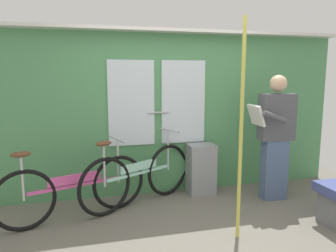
{
  "coord_description": "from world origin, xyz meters",
  "views": [
    {
      "loc": [
        -1.14,
        -2.91,
        1.6
      ],
      "look_at": [
        -0.21,
        0.68,
        1.01
      ],
      "focal_mm": 34.69,
      "sensor_mm": 36.0,
      "label": 1
    }
  ],
  "objects_px": {
    "bicycle_leaning_behind": "(74,189)",
    "trash_bin_by_wall": "(201,169)",
    "passenger_reading_newspaper": "(275,135)",
    "bicycle_near_door": "(138,176)",
    "handrail_pole": "(241,132)"
  },
  "relations": [
    {
      "from": "bicycle_leaning_behind",
      "to": "trash_bin_by_wall",
      "type": "xyz_separation_m",
      "value": [
        1.64,
        0.4,
        -0.01
      ]
    },
    {
      "from": "passenger_reading_newspaper",
      "to": "trash_bin_by_wall",
      "type": "distance_m",
      "value": 1.06
    },
    {
      "from": "bicycle_near_door",
      "to": "passenger_reading_newspaper",
      "type": "height_order",
      "value": "passenger_reading_newspaper"
    },
    {
      "from": "bicycle_leaning_behind",
      "to": "passenger_reading_newspaper",
      "type": "bearing_deg",
      "value": -18.43
    },
    {
      "from": "bicycle_leaning_behind",
      "to": "trash_bin_by_wall",
      "type": "distance_m",
      "value": 1.69
    },
    {
      "from": "passenger_reading_newspaper",
      "to": "handrail_pole",
      "type": "xyz_separation_m",
      "value": [
        -0.9,
        -0.82,
        0.22
      ]
    },
    {
      "from": "bicycle_near_door",
      "to": "trash_bin_by_wall",
      "type": "bearing_deg",
      "value": -16.74
    },
    {
      "from": "bicycle_near_door",
      "to": "handrail_pole",
      "type": "distance_m",
      "value": 1.51
    },
    {
      "from": "handrail_pole",
      "to": "trash_bin_by_wall",
      "type": "bearing_deg",
      "value": 87.03
    },
    {
      "from": "bicycle_near_door",
      "to": "handrail_pole",
      "type": "height_order",
      "value": "handrail_pole"
    },
    {
      "from": "trash_bin_by_wall",
      "to": "handrail_pole",
      "type": "height_order",
      "value": "handrail_pole"
    },
    {
      "from": "bicycle_near_door",
      "to": "trash_bin_by_wall",
      "type": "distance_m",
      "value": 0.9
    },
    {
      "from": "bicycle_leaning_behind",
      "to": "handrail_pole",
      "type": "height_order",
      "value": "handrail_pole"
    },
    {
      "from": "passenger_reading_newspaper",
      "to": "bicycle_near_door",
      "type": "bearing_deg",
      "value": -3.67
    },
    {
      "from": "passenger_reading_newspaper",
      "to": "bicycle_leaning_behind",
      "type": "bearing_deg",
      "value": 3.98
    }
  ]
}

